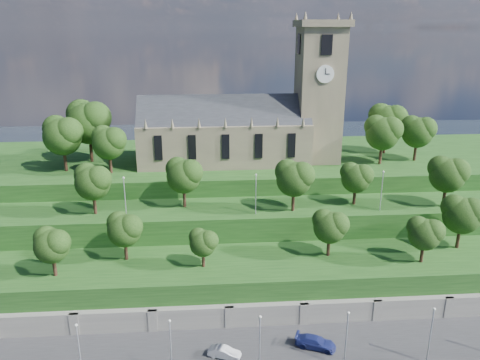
{
  "coord_description": "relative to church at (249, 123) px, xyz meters",
  "views": [
    {
      "loc": [
        -7.6,
        -41.75,
        39.89
      ],
      "look_at": [
        -2.15,
        30.0,
        16.37
      ],
      "focal_mm": 35.0,
      "sensor_mm": 36.0,
      "label": 1
    }
  ],
  "objects": [
    {
      "name": "car_middle",
      "position": [
        -6.7,
        -40.71,
        -19.87
      ],
      "size": [
        4.17,
        2.67,
        1.3
      ],
      "primitive_type": "imported",
      "rotation": [
        0.0,
        0.0,
        1.21
      ],
      "color": "#BBBBC0",
      "rests_on": "promenade"
    },
    {
      "name": "embankment_lower",
      "position": [
        -0.79,
        -27.98,
        -18.52
      ],
      "size": [
        160.0,
        12.0,
        8.0
      ],
      "primitive_type": "cube",
      "color": "#1B4517",
      "rests_on": "ground"
    },
    {
      "name": "hilltop",
      "position": [
        -0.79,
        4.02,
        -15.02
      ],
      "size": [
        160.0,
        32.0,
        15.0
      ],
      "primitive_type": "cube",
      "color": "#1B4517",
      "rests_on": "ground"
    },
    {
      "name": "trees_hilltop",
      "position": [
        -4.91,
        -0.79,
        -0.53
      ],
      "size": [
        73.29,
        16.32,
        11.99
      ],
      "color": "black",
      "rests_on": "hilltop"
    },
    {
      "name": "embankment_upper",
      "position": [
        -0.79,
        -16.98,
        -16.52
      ],
      "size": [
        160.0,
        10.0,
        12.0
      ],
      "primitive_type": "cube",
      "color": "#1B4517",
      "rests_on": "ground"
    },
    {
      "name": "church",
      "position": [
        0.0,
        0.0,
        0.0
      ],
      "size": [
        38.6,
        12.35,
        27.6
      ],
      "color": "#6F634E",
      "rests_on": "hilltop"
    },
    {
      "name": "trees_lower",
      "position": [
        3.93,
        -27.62,
        -9.6
      ],
      "size": [
        64.09,
        9.11,
        8.32
      ],
      "color": "black",
      "rests_on": "embankment_lower"
    },
    {
      "name": "lamp_posts_upper",
      "position": [
        -0.79,
        -19.98,
        -6.62
      ],
      "size": [
        40.36,
        0.36,
        6.64
      ],
      "color": "#B2B2B7",
      "rests_on": "embankment_upper"
    },
    {
      "name": "car_right",
      "position": [
        4.67,
        -39.77,
        -19.79
      ],
      "size": [
        5.45,
        3.86,
        1.47
      ],
      "primitive_type": "imported",
      "rotation": [
        0.0,
        0.0,
        1.17
      ],
      "color": "navy",
      "rests_on": "promenade"
    },
    {
      "name": "lamp_posts_promenade",
      "position": [
        -2.79,
        -43.48,
        -16.17
      ],
      "size": [
        60.36,
        0.36,
        7.5
      ],
      "color": "#B2B2B7",
      "rests_on": "promenade"
    },
    {
      "name": "retaining_wall",
      "position": [
        -0.79,
        -34.01,
        -20.02
      ],
      "size": [
        160.0,
        2.1,
        5.0
      ],
      "color": "slate",
      "rests_on": "ground"
    },
    {
      "name": "promenade",
      "position": [
        -0.79,
        -39.98,
        -21.52
      ],
      "size": [
        160.0,
        12.0,
        2.0
      ],
      "primitive_type": "cube",
      "color": "#2D2D30",
      "rests_on": "ground"
    },
    {
      "name": "trees_upper",
      "position": [
        2.51,
        -17.87,
        -5.0
      ],
      "size": [
        62.21,
        8.58,
        8.43
      ],
      "color": "black",
      "rests_on": "embankment_upper"
    }
  ]
}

